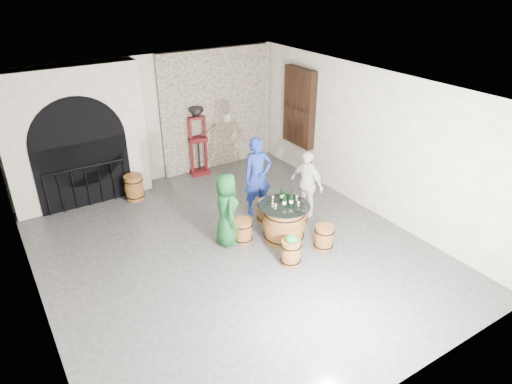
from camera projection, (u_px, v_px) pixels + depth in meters
ground at (233, 250)px, 9.09m from camera, size 8.00×8.00×0.00m
wall_back at (152, 120)px, 11.37m from camera, size 8.00×0.00×8.00m
wall_front at (400, 299)px, 5.36m from camera, size 8.00×0.00×8.00m
wall_left at (24, 232)px, 6.69m from camera, size 0.00×8.00×8.00m
wall_right at (369, 141)px, 10.04m from camera, size 0.00×8.00×8.00m
ceiling at (229, 91)px, 7.64m from camera, size 8.00×8.00×0.00m
stone_facing_panel at (217, 110)px, 12.19m from camera, size 3.20×0.12×3.18m
arched_opening at (76, 138)px, 10.27m from camera, size 3.10×0.60×3.19m
shuttered_window at (299, 107)px, 11.70m from camera, size 0.23×1.10×2.00m
barrel_table at (284, 223)px, 9.28m from camera, size 1.03×1.03×0.80m
barrel_stool_left at (243, 231)px, 9.28m from camera, size 0.40×0.40×0.49m
barrel_stool_far at (266, 211)px, 10.03m from camera, size 0.40×0.40×0.49m
barrel_stool_right at (300, 211)px, 10.01m from camera, size 0.40×0.40×0.49m
barrel_stool_near_right at (324, 237)px, 9.07m from camera, size 0.40×0.40×0.49m
barrel_stool_near_left at (291, 252)px, 8.60m from camera, size 0.40×0.40×0.49m
green_cap at (291, 239)px, 8.46m from camera, size 0.26×0.21×0.12m
person_green at (227, 209)px, 9.02m from camera, size 0.63×0.83×1.52m
person_blue at (258, 176)px, 10.08m from camera, size 0.71×0.53×1.79m
person_white at (307, 184)px, 10.04m from camera, size 0.51×0.94×1.53m
wine_bottle_left at (284, 201)px, 8.98m from camera, size 0.08×0.08×0.32m
wine_bottle_center at (291, 200)px, 9.02m from camera, size 0.08×0.08×0.32m
wine_bottle_right at (282, 195)px, 9.23m from camera, size 0.08×0.08×0.32m
tasting_glass_a at (276, 206)px, 8.96m from camera, size 0.05×0.05×0.10m
tasting_glass_b at (297, 198)px, 9.28m from camera, size 0.05×0.05×0.10m
tasting_glass_c at (273, 198)px, 9.27m from camera, size 0.05×0.05×0.10m
tasting_glass_d at (284, 196)px, 9.34m from camera, size 0.05×0.05×0.10m
tasting_glass_e at (299, 204)px, 9.05m from camera, size 0.05×0.05×0.10m
tasting_glass_f at (273, 204)px, 9.03m from camera, size 0.05×0.05×0.10m
side_barrel at (134, 187)px, 10.93m from camera, size 0.46×0.46×0.61m
corking_press at (198, 136)px, 11.92m from camera, size 0.76×0.48×1.82m
control_box at (227, 118)px, 12.36m from camera, size 0.18×0.10×0.22m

